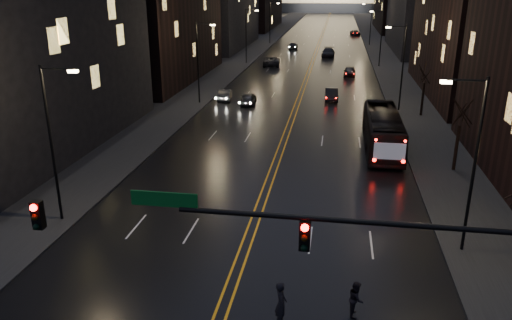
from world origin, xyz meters
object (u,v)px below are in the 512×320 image
at_px(oncoming_car_b, 225,95).
at_px(pedestrian_a, 281,304).
at_px(traffic_signal, 383,256).
at_px(receding_car_a, 331,95).
at_px(bus, 383,131).
at_px(oncoming_car_a, 248,99).
at_px(pedestrian_b, 356,299).

distance_m(oncoming_car_b, pedestrian_a, 40.88).
relative_size(traffic_signal, pedestrian_a, 8.83).
xyz_separation_m(traffic_signal, pedestrian_a, (-3.39, 2.80, -4.12)).
distance_m(oncoming_car_b, receding_car_a, 12.44).
bearing_deg(traffic_signal, bus, 85.05).
bearing_deg(bus, oncoming_car_b, 137.08).
xyz_separation_m(oncoming_car_a, pedestrian_a, (7.95, -37.59, 0.28)).
bearing_deg(receding_car_a, pedestrian_a, -94.25).
xyz_separation_m(bus, pedestrian_a, (-5.68, -23.67, -0.61)).
distance_m(bus, pedestrian_b, 22.73).
bearing_deg(pedestrian_a, bus, -27.78).
bearing_deg(pedestrian_b, traffic_signal, -171.66).
height_order(traffic_signal, pedestrian_a, traffic_signal).
relative_size(receding_car_a, pedestrian_a, 2.13).
height_order(oncoming_car_a, oncoming_car_b, oncoming_car_a).
relative_size(oncoming_car_a, receding_car_a, 0.99).
bearing_deg(oncoming_car_b, traffic_signal, 102.13).
bearing_deg(traffic_signal, oncoming_car_b, 108.86).
relative_size(traffic_signal, pedestrian_b, 11.03).
bearing_deg(oncoming_car_a, traffic_signal, 101.47).
bearing_deg(oncoming_car_b, pedestrian_b, 103.36).
bearing_deg(pedestrian_a, receding_car_a, -16.03).
distance_m(traffic_signal, bus, 26.80).
bearing_deg(pedestrian_a, oncoming_car_a, -2.34).
bearing_deg(traffic_signal, pedestrian_a, 140.40).
bearing_deg(bus, traffic_signal, -94.65).
distance_m(oncoming_car_a, pedestrian_b, 38.08).
relative_size(oncoming_car_a, pedestrian_a, 2.10).
height_order(oncoming_car_b, receding_car_a, receding_car_a).
xyz_separation_m(bus, oncoming_car_b, (-16.70, 15.69, -0.92)).
height_order(receding_car_a, pedestrian_b, pedestrian_b).
xyz_separation_m(oncoming_car_a, pedestrian_b, (10.93, -36.48, 0.08)).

